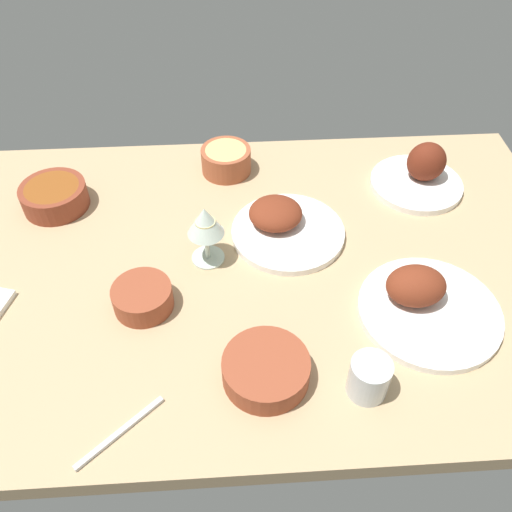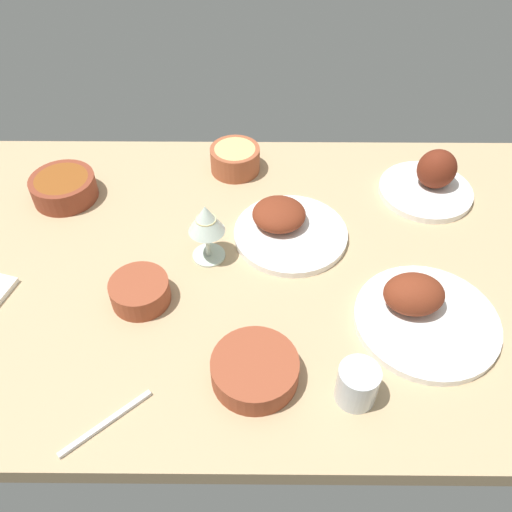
{
  "view_description": "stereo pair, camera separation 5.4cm",
  "coord_description": "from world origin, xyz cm",
  "px_view_note": "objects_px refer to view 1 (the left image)",
  "views": [
    {
      "loc": [
        4.84,
        78.25,
        86.82
      ],
      "look_at": [
        0.0,
        0.0,
        6.0
      ],
      "focal_mm": 37.69,
      "sensor_mm": 36.0,
      "label": 1
    },
    {
      "loc": [
        -0.56,
        78.4,
        86.82
      ],
      "look_at": [
        0.0,
        0.0,
        6.0
      ],
      "focal_mm": 37.69,
      "sensor_mm": 36.0,
      "label": 2
    }
  ],
  "objects_px": {
    "water_tumbler": "(369,378)",
    "plate_near_viewer": "(283,224)",
    "plate_far_side": "(424,301)",
    "bowl_soup": "(54,196)",
    "wine_glass": "(205,224)",
    "spoon_loose": "(120,432)",
    "plate_center_main": "(421,173)",
    "bowl_pasta": "(226,159)",
    "bowl_onions": "(142,297)",
    "bowl_cream": "(263,369)"
  },
  "relations": [
    {
      "from": "plate_far_side",
      "to": "bowl_pasta",
      "type": "distance_m",
      "value": 0.6
    },
    {
      "from": "plate_far_side",
      "to": "bowl_onions",
      "type": "bearing_deg",
      "value": -4.56
    },
    {
      "from": "bowl_soup",
      "to": "water_tumbler",
      "type": "xyz_separation_m",
      "value": [
        -0.63,
        0.53,
        0.01
      ]
    },
    {
      "from": "plate_far_side",
      "to": "bowl_pasta",
      "type": "relative_size",
      "value": 2.22
    },
    {
      "from": "bowl_onions",
      "to": "spoon_loose",
      "type": "distance_m",
      "value": 0.27
    },
    {
      "from": "bowl_cream",
      "to": "plate_center_main",
      "type": "bearing_deg",
      "value": -129.01
    },
    {
      "from": "bowl_pasta",
      "to": "spoon_loose",
      "type": "xyz_separation_m",
      "value": [
        0.19,
        0.7,
        -0.03
      ]
    },
    {
      "from": "plate_center_main",
      "to": "bowl_pasta",
      "type": "distance_m",
      "value": 0.48
    },
    {
      "from": "bowl_cream",
      "to": "wine_glass",
      "type": "height_order",
      "value": "wine_glass"
    },
    {
      "from": "water_tumbler",
      "to": "plate_center_main",
      "type": "bearing_deg",
      "value": -113.84
    },
    {
      "from": "plate_center_main",
      "to": "plate_far_side",
      "type": "relative_size",
      "value": 0.81
    },
    {
      "from": "bowl_soup",
      "to": "bowl_pasta",
      "type": "height_order",
      "value": "bowl_pasta"
    },
    {
      "from": "plate_near_viewer",
      "to": "bowl_pasta",
      "type": "xyz_separation_m",
      "value": [
        0.12,
        -0.23,
        0.01
      ]
    },
    {
      "from": "plate_center_main",
      "to": "bowl_soup",
      "type": "xyz_separation_m",
      "value": [
        0.87,
        0.03,
        -0.0
      ]
    },
    {
      "from": "plate_center_main",
      "to": "bowl_onions",
      "type": "relative_size",
      "value": 1.9
    },
    {
      "from": "plate_far_side",
      "to": "bowl_cream",
      "type": "distance_m",
      "value": 0.35
    },
    {
      "from": "wine_glass",
      "to": "spoon_loose",
      "type": "bearing_deg",
      "value": 69.8
    },
    {
      "from": "bowl_pasta",
      "to": "wine_glass",
      "type": "relative_size",
      "value": 0.88
    },
    {
      "from": "water_tumbler",
      "to": "bowl_soup",
      "type": "bearing_deg",
      "value": -40.05
    },
    {
      "from": "plate_far_side",
      "to": "bowl_onions",
      "type": "height_order",
      "value": "plate_far_side"
    },
    {
      "from": "wine_glass",
      "to": "spoon_loose",
      "type": "relative_size",
      "value": 0.82
    },
    {
      "from": "plate_far_side",
      "to": "bowl_soup",
      "type": "distance_m",
      "value": 0.85
    },
    {
      "from": "wine_glass",
      "to": "bowl_soup",
      "type": "bearing_deg",
      "value": -28.74
    },
    {
      "from": "bowl_pasta",
      "to": "water_tumbler",
      "type": "distance_m",
      "value": 0.68
    },
    {
      "from": "plate_center_main",
      "to": "wine_glass",
      "type": "distance_m",
      "value": 0.57
    },
    {
      "from": "plate_center_main",
      "to": "bowl_onions",
      "type": "bearing_deg",
      "value": 28.17
    },
    {
      "from": "bowl_pasta",
      "to": "bowl_onions",
      "type": "distance_m",
      "value": 0.46
    },
    {
      "from": "wine_glass",
      "to": "bowl_pasta",
      "type": "bearing_deg",
      "value": -98.58
    },
    {
      "from": "bowl_pasta",
      "to": "wine_glass",
      "type": "xyz_separation_m",
      "value": [
        0.05,
        0.31,
        0.07
      ]
    },
    {
      "from": "plate_far_side",
      "to": "bowl_soup",
      "type": "relative_size",
      "value": 1.81
    },
    {
      "from": "bowl_pasta",
      "to": "spoon_loose",
      "type": "distance_m",
      "value": 0.72
    },
    {
      "from": "wine_glass",
      "to": "bowl_onions",
      "type": "bearing_deg",
      "value": 44.1
    },
    {
      "from": "spoon_loose",
      "to": "wine_glass",
      "type": "bearing_deg",
      "value": -151.75
    },
    {
      "from": "plate_center_main",
      "to": "bowl_pasta",
      "type": "xyz_separation_m",
      "value": [
        0.47,
        -0.09,
        0.0
      ]
    },
    {
      "from": "bowl_pasta",
      "to": "plate_far_side",
      "type": "bearing_deg",
      "value": 128.07
    },
    {
      "from": "bowl_cream",
      "to": "spoon_loose",
      "type": "distance_m",
      "value": 0.26
    },
    {
      "from": "plate_center_main",
      "to": "plate_near_viewer",
      "type": "bearing_deg",
      "value": 23.03
    },
    {
      "from": "bowl_cream",
      "to": "plate_near_viewer",
      "type": "bearing_deg",
      "value": -100.67
    },
    {
      "from": "bowl_cream",
      "to": "bowl_onions",
      "type": "xyz_separation_m",
      "value": [
        0.22,
        -0.18,
        0.0
      ]
    },
    {
      "from": "bowl_onions",
      "to": "spoon_loose",
      "type": "relative_size",
      "value": 0.68
    },
    {
      "from": "water_tumbler",
      "to": "plate_near_viewer",
      "type": "bearing_deg",
      "value": -75.37
    },
    {
      "from": "plate_far_side",
      "to": "bowl_pasta",
      "type": "height_order",
      "value": "plate_far_side"
    },
    {
      "from": "bowl_soup",
      "to": "bowl_cream",
      "type": "xyz_separation_m",
      "value": [
        -0.45,
        0.49,
        -0.0
      ]
    },
    {
      "from": "plate_near_viewer",
      "to": "water_tumbler",
      "type": "relative_size",
      "value": 3.29
    },
    {
      "from": "plate_center_main",
      "to": "water_tumbler",
      "type": "xyz_separation_m",
      "value": [
        0.25,
        0.56,
        0.0
      ]
    },
    {
      "from": "plate_far_side",
      "to": "plate_near_viewer",
      "type": "bearing_deg",
      "value": -43.56
    },
    {
      "from": "bowl_soup",
      "to": "bowl_cream",
      "type": "bearing_deg",
      "value": 132.56
    },
    {
      "from": "wine_glass",
      "to": "plate_near_viewer",
      "type": "bearing_deg",
      "value": -156.19
    },
    {
      "from": "bowl_onions",
      "to": "plate_far_side",
      "type": "bearing_deg",
      "value": 175.44
    },
    {
      "from": "plate_center_main",
      "to": "bowl_soup",
      "type": "relative_size",
      "value": 1.47
    }
  ]
}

